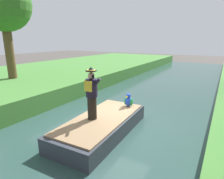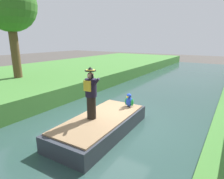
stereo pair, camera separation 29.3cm
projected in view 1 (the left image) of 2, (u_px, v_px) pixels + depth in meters
The scene contains 6 objects.
ground_plane at pixel (114, 126), 7.85m from camera, with size 80.00×80.00×0.00m, color #4C4742.
canal_water at pixel (114, 125), 7.83m from camera, with size 6.95×48.00×0.10m, color #2D4C47.
boat at pixel (102, 125), 6.97m from camera, with size 1.98×4.27×0.61m.
person_pirate at pixel (92, 94), 6.55m from camera, with size 0.61×0.42×1.85m.
parrot_plush at pixel (129, 101), 8.00m from camera, with size 0.36×0.35×0.57m.
tree_slender at pixel (3, 5), 11.17m from camera, with size 3.23×3.23×6.08m.
Camera 1 is at (3.60, -6.24, 3.45)m, focal length 30.57 mm.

